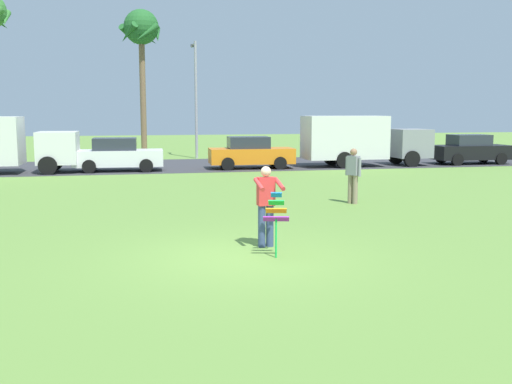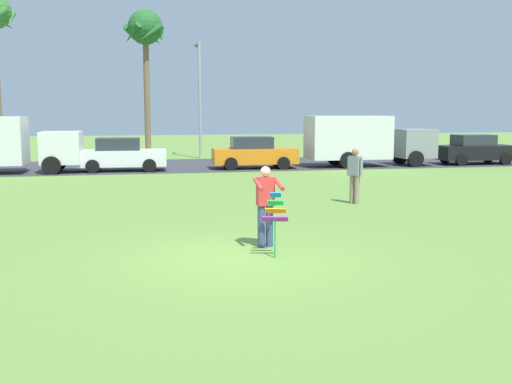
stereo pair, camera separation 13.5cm
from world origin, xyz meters
name	(u,v)px [view 2 (the right image)]	position (x,y,z in m)	size (l,w,h in m)	color
ground_plane	(242,257)	(0.00, 0.00, 0.00)	(120.00, 120.00, 0.00)	olive
road_strip	(174,165)	(0.00, 20.24, 0.01)	(120.00, 8.00, 0.01)	#38383D
person_kite_flyer	(266,203)	(0.66, 0.78, 0.95)	(0.56, 0.67, 1.73)	#384772
kite_held	(275,214)	(0.68, -0.02, 0.86)	(0.53, 0.70, 1.25)	blue
parked_car_white	(121,155)	(-2.68, 17.85, 0.77)	(4.26, 1.95, 1.60)	white
parked_car_orange	(254,153)	(3.83, 17.85, 0.77)	(4.26, 1.95, 1.60)	orange
parked_truck_grey_van	(363,139)	(9.62, 17.84, 1.41)	(6.71, 2.14, 2.62)	gray
parked_car_black	(475,150)	(16.07, 17.84, 0.77)	(4.21, 1.85, 1.60)	black
palm_tree_right_near	(145,34)	(-1.20, 26.20, 7.50)	(2.58, 2.71, 8.95)	brown
streetlight_pole	(199,92)	(1.90, 24.98, 4.00)	(0.24, 1.65, 7.00)	#9E9EA3
person_walker_near	(355,174)	(4.67, 6.03, 0.93)	(0.38, 0.49, 1.73)	gray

